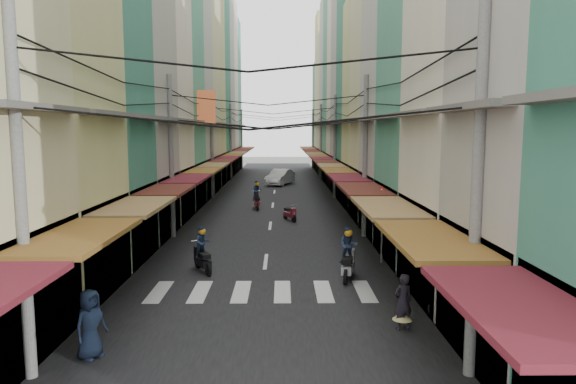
{
  "coord_description": "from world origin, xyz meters",
  "views": [
    {
      "loc": [
        0.7,
        -22.92,
        5.51
      ],
      "look_at": [
        1.01,
        4.41,
        2.16
      ],
      "focal_mm": 32.0,
      "sensor_mm": 36.0,
      "label": 1
    }
  ],
  "objects": [
    {
      "name": "bicycle",
      "position": [
        7.5,
        -1.62,
        0.0
      ],
      "size": [
        1.49,
        0.64,
        1.0
      ],
      "primitive_type": "imported",
      "rotation": [
        0.0,
        0.0,
        1.64
      ],
      "color": "black",
      "rests_on": "ground"
    },
    {
      "name": "ground",
      "position": [
        0.0,
        0.0,
        0.0
      ],
      "size": [
        160.0,
        160.0,
        0.0
      ],
      "primitive_type": "plane",
      "color": "slate",
      "rests_on": "ground"
    },
    {
      "name": "white_car",
      "position": [
        0.47,
        27.72,
        0.0
      ],
      "size": [
        5.89,
        3.85,
        1.94
      ],
      "primitive_type": "imported",
      "rotation": [
        0.0,
        0.0,
        -0.34
      ],
      "color": "silver",
      "rests_on": "ground"
    },
    {
      "name": "building_row_left",
      "position": [
        -7.92,
        16.56,
        9.78
      ],
      "size": [
        7.8,
        67.67,
        23.7
      ],
      "color": "#BBB6AB",
      "rests_on": "ground"
    },
    {
      "name": "crosswalk",
      "position": [
        -0.0,
        -6.0,
        0.03
      ],
      "size": [
        7.55,
        2.4,
        0.01
      ],
      "color": "silver",
      "rests_on": "ground"
    },
    {
      "name": "market_umbrella",
      "position": [
        6.2,
        -7.85,
        2.25
      ],
      "size": [
        2.42,
        2.42,
        2.55
      ],
      "color": "#B2B2B7",
      "rests_on": "ground"
    },
    {
      "name": "utility_poles",
      "position": [
        0.0,
        15.01,
        6.59
      ],
      "size": [
        10.2,
        66.13,
        8.2
      ],
      "color": "gray",
      "rests_on": "ground"
    },
    {
      "name": "sidewalk_right",
      "position": [
        6.5,
        20.0,
        0.03
      ],
      "size": [
        3.0,
        80.0,
        0.06
      ],
      "primitive_type": "cube",
      "color": "gray",
      "rests_on": "ground"
    },
    {
      "name": "parked_scooters",
      "position": [
        4.9,
        -3.83,
        0.47
      ],
      "size": [
        13.02,
        14.98,
        1.0
      ],
      "color": "black",
      "rests_on": "ground"
    },
    {
      "name": "traffic_sign",
      "position": [
        4.78,
        -2.24,
        2.36
      ],
      "size": [
        0.1,
        0.7,
        3.2
      ],
      "color": "gray",
      "rests_on": "ground"
    },
    {
      "name": "pedestrians",
      "position": [
        -4.92,
        0.89,
        1.03
      ],
      "size": [
        11.87,
        25.3,
        2.16
      ],
      "color": "black",
      "rests_on": "ground"
    },
    {
      "name": "sidewalk_left",
      "position": [
        -6.5,
        20.0,
        0.03
      ],
      "size": [
        3.0,
        80.0,
        0.06
      ],
      "primitive_type": "cube",
      "color": "gray",
      "rests_on": "ground"
    },
    {
      "name": "road",
      "position": [
        0.0,
        20.0,
        0.01
      ],
      "size": [
        10.0,
        80.0,
        0.02
      ],
      "primitive_type": "cube",
      "color": "black",
      "rests_on": "ground"
    },
    {
      "name": "building_row_right",
      "position": [
        7.92,
        16.45,
        9.41
      ],
      "size": [
        7.8,
        68.98,
        22.59
      ],
      "color": "#387C65",
      "rests_on": "ground"
    },
    {
      "name": "moving_scooters",
      "position": [
        0.15,
        2.46,
        0.57
      ],
      "size": [
        6.04,
        18.61,
        1.97
      ],
      "color": "black",
      "rests_on": "ground"
    }
  ]
}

